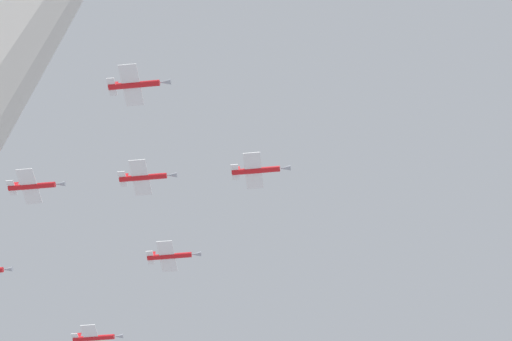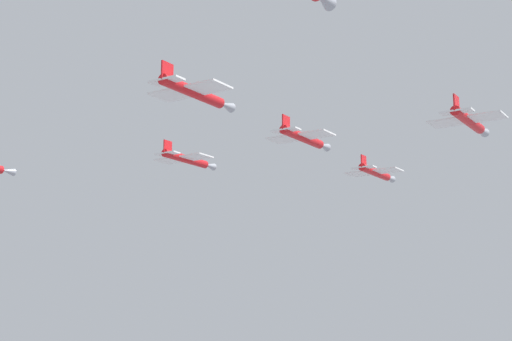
{
  "view_description": "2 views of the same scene",
  "coord_description": "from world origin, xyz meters",
  "px_view_note": "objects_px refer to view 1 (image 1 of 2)",
  "views": [
    {
      "loc": [
        -69.69,
        32.12,
        2.38
      ],
      "look_at": [
        3.08,
        14.43,
        117.5
      ],
      "focal_mm": 52.29,
      "sensor_mm": 36.0,
      "label": 1
    },
    {
      "loc": [
        -4.71,
        116.64,
        97.23
      ],
      "look_at": [
        21.08,
        12.84,
        118.97
      ],
      "focal_mm": 50.48,
      "sensor_mm": 36.0,
      "label": 2
    }
  ],
  "objects_px": {
    "jet_port_outer": "(144,177)",
    "jet_port_inner": "(171,256)",
    "jet_starboard_outer": "(95,338)",
    "jet_lead": "(257,170)",
    "jet_port_trail": "(33,186)",
    "jet_starboard_inner": "(135,85)"
  },
  "relations": [
    {
      "from": "jet_starboard_outer",
      "to": "jet_port_trail",
      "type": "xyz_separation_m",
      "value": [
        -35.17,
        16.23,
        1.89
      ]
    },
    {
      "from": "jet_starboard_inner",
      "to": "jet_port_outer",
      "type": "xyz_separation_m",
      "value": [
        18.85,
        -4.47,
        0.36
      ]
    },
    {
      "from": "jet_lead",
      "to": "jet_starboard_outer",
      "type": "xyz_separation_m",
      "value": [
        49.02,
        23.84,
        -1.2
      ]
    },
    {
      "from": "jet_port_inner",
      "to": "jet_port_outer",
      "type": "distance_m",
      "value": 19.37
    },
    {
      "from": "jet_port_inner",
      "to": "jet_port_outer",
      "type": "xyz_separation_m",
      "value": [
        -17.59,
        8.12,
        -0.01
      ]
    },
    {
      "from": "jet_starboard_inner",
      "to": "jet_starboard_outer",
      "type": "xyz_separation_m",
      "value": [
        60.94,
        -0.67,
        -1.54
      ]
    },
    {
      "from": "jet_port_inner",
      "to": "jet_starboard_inner",
      "type": "bearing_deg",
      "value": -0.0
    },
    {
      "from": "jet_lead",
      "to": "jet_starboard_outer",
      "type": "distance_m",
      "value": 54.52
    },
    {
      "from": "jet_port_inner",
      "to": "jet_starboard_outer",
      "type": "distance_m",
      "value": 27.32
    },
    {
      "from": "jet_lead",
      "to": "jet_port_inner",
      "type": "height_order",
      "value": "jet_port_inner"
    },
    {
      "from": "jet_port_outer",
      "to": "jet_port_inner",
      "type": "bearing_deg",
      "value": 174.29
    },
    {
      "from": "jet_port_inner",
      "to": "jet_port_outer",
      "type": "relative_size",
      "value": 1.0
    },
    {
      "from": "jet_starboard_inner",
      "to": "jet_port_trail",
      "type": "xyz_separation_m",
      "value": [
        25.77,
        15.56,
        0.34
      ]
    },
    {
      "from": "jet_starboard_inner",
      "to": "jet_port_inner",
      "type": "bearing_deg",
      "value": 180.0
    },
    {
      "from": "jet_port_trail",
      "to": "jet_port_inner",
      "type": "bearing_deg",
      "value": 129.81
    },
    {
      "from": "jet_lead",
      "to": "jet_starboard_outer",
      "type": "bearing_deg",
      "value": -135.0
    },
    {
      "from": "jet_port_inner",
      "to": "jet_starboard_outer",
      "type": "xyz_separation_m",
      "value": [
        24.51,
        11.92,
        -1.92
      ]
    },
    {
      "from": "jet_port_inner",
      "to": "jet_port_trail",
      "type": "bearing_deg",
      "value": -50.19
    },
    {
      "from": "jet_lead",
      "to": "jet_starboard_inner",
      "type": "relative_size",
      "value": 1.0
    },
    {
      "from": "jet_lead",
      "to": "jet_port_outer",
      "type": "relative_size",
      "value": 1.0
    },
    {
      "from": "jet_port_outer",
      "to": "jet_port_trail",
      "type": "distance_m",
      "value": 21.2
    },
    {
      "from": "jet_port_inner",
      "to": "jet_starboard_outer",
      "type": "height_order",
      "value": "jet_port_inner"
    }
  ]
}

